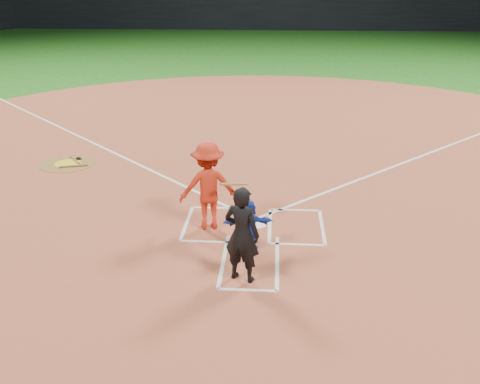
# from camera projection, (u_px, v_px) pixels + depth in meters

# --- Properties ---
(ground) EXTENTS (120.00, 120.00, 0.00)m
(ground) POSITION_uv_depth(u_px,v_px,m) (254.00, 225.00, 12.52)
(ground) COLOR #1A5916
(ground) RESTS_ON ground
(home_plate_dirt) EXTENTS (28.00, 28.00, 0.01)m
(home_plate_dirt) POSITION_uv_depth(u_px,v_px,m) (262.00, 148.00, 18.06)
(home_plate_dirt) COLOR #9B4C32
(home_plate_dirt) RESTS_ON ground
(stadium_wall_far) EXTENTS (80.00, 1.20, 3.20)m
(stadium_wall_far) POSITION_uv_depth(u_px,v_px,m) (274.00, 14.00, 56.26)
(stadium_wall_far) COLOR black
(stadium_wall_far) RESTS_ON ground
(home_plate) EXTENTS (0.60, 0.60, 0.02)m
(home_plate) POSITION_uv_depth(u_px,v_px,m) (254.00, 225.00, 12.52)
(home_plate) COLOR white
(home_plate) RESTS_ON home_plate_dirt
(on_deck_circle) EXTENTS (1.70, 1.70, 0.01)m
(on_deck_circle) POSITION_uv_depth(u_px,v_px,m) (68.00, 164.00, 16.57)
(on_deck_circle) COLOR brown
(on_deck_circle) RESTS_ON home_plate_dirt
(on_deck_logo) EXTENTS (0.80, 0.80, 0.00)m
(on_deck_logo) POSITION_uv_depth(u_px,v_px,m) (68.00, 163.00, 16.56)
(on_deck_logo) COLOR yellow
(on_deck_logo) RESTS_ON on_deck_circle
(on_deck_bat_a) EXTENTS (0.55, 0.71, 0.06)m
(on_deck_bat_a) POSITION_uv_depth(u_px,v_px,m) (75.00, 160.00, 16.77)
(on_deck_bat_a) COLOR olive
(on_deck_bat_a) RESTS_ON on_deck_circle
(on_deck_bat_c) EXTENTS (0.82, 0.31, 0.06)m
(on_deck_bat_c) POSITION_uv_depth(u_px,v_px,m) (74.00, 166.00, 16.26)
(on_deck_bat_c) COLOR #8F5E34
(on_deck_bat_c) RESTS_ON on_deck_circle
(bat_weight_donut) EXTENTS (0.19, 0.19, 0.05)m
(bat_weight_donut) POSITION_uv_depth(u_px,v_px,m) (78.00, 159.00, 16.91)
(bat_weight_donut) COLOR black
(bat_weight_donut) RESTS_ON on_deck_circle
(catcher) EXTENTS (1.10, 0.52, 1.14)m
(catcher) POSITION_uv_depth(u_px,v_px,m) (248.00, 225.00, 11.20)
(catcher) COLOR #1532AC
(catcher) RESTS_ON home_plate_dirt
(umpire) EXTENTS (0.81, 0.66, 1.90)m
(umpire) POSITION_uv_depth(u_px,v_px,m) (242.00, 234.00, 9.95)
(umpire) COLOR black
(umpire) RESTS_ON home_plate_dirt
(chalk_markings) EXTENTS (28.35, 17.32, 0.01)m
(chalk_markings) POSITION_uv_depth(u_px,v_px,m) (261.00, 154.00, 17.40)
(chalk_markings) COLOR white
(chalk_markings) RESTS_ON home_plate_dirt
(batter_at_plate) EXTENTS (1.63, 1.03, 2.03)m
(batter_at_plate) POSITION_uv_depth(u_px,v_px,m) (208.00, 186.00, 12.05)
(batter_at_plate) COLOR red
(batter_at_plate) RESTS_ON home_plate_dirt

